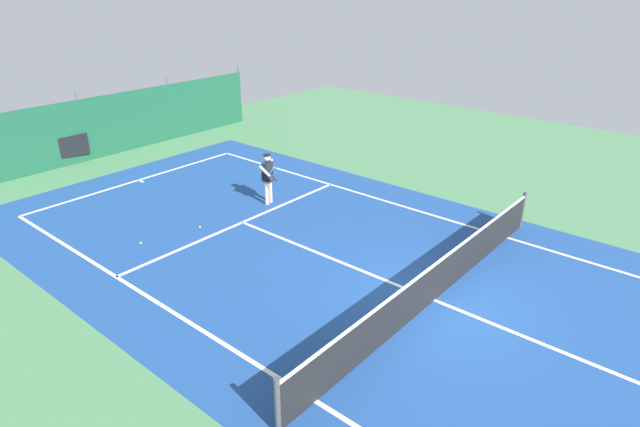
% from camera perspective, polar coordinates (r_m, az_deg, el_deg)
% --- Properties ---
extents(ground_plane, '(36.00, 36.00, 0.00)m').
position_cam_1_polar(ground_plane, '(12.53, 12.01, -9.03)').
color(ground_plane, '#4C8456').
extents(court_surface, '(11.02, 26.60, 0.01)m').
position_cam_1_polar(court_surface, '(12.53, 12.01, -9.02)').
color(court_surface, '#1E478C').
rests_on(court_surface, ground).
extents(tennis_net, '(10.12, 0.10, 1.10)m').
position_cam_1_polar(tennis_net, '(12.26, 12.21, -7.03)').
color(tennis_net, black).
rests_on(tennis_net, ground).
extents(back_fence, '(16.30, 0.98, 2.70)m').
position_cam_1_polar(back_fence, '(23.43, -24.20, 6.98)').
color(back_fence, '#195138').
rests_on(back_fence, ground).
extents(tennis_player, '(0.64, 0.80, 1.64)m').
position_cam_1_polar(tennis_player, '(16.96, -5.56, 4.09)').
color(tennis_player, beige).
rests_on(tennis_player, ground).
extents(tennis_ball_near_player, '(0.07, 0.07, 0.07)m').
position_cam_1_polar(tennis_ball_near_player, '(15.43, -18.56, -3.00)').
color(tennis_ball_near_player, '#CCDB33').
rests_on(tennis_ball_near_player, ground).
extents(tennis_ball_midcourt, '(0.07, 0.07, 0.07)m').
position_cam_1_polar(tennis_ball_midcourt, '(15.93, -12.68, -1.41)').
color(tennis_ball_midcourt, '#CCDB33').
rests_on(tennis_ball_midcourt, ground).
extents(parked_car, '(2.36, 4.37, 1.68)m').
position_cam_1_polar(parked_car, '(24.52, -27.20, 7.54)').
color(parked_car, black).
rests_on(parked_car, ground).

